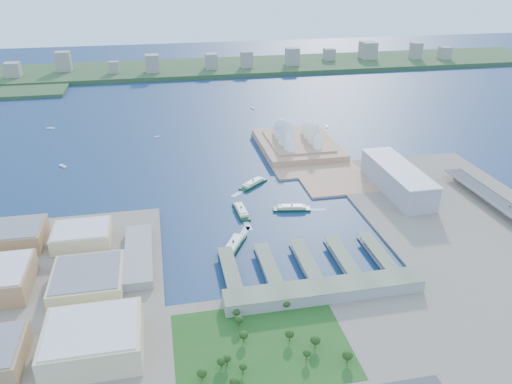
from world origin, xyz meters
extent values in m
plane|color=#11264F|center=(0.00, 0.00, 0.00)|extent=(3000.00, 3000.00, 0.00)
cube|color=gray|center=(-250.00, -105.00, 1.50)|extent=(220.00, 390.00, 3.00)
cube|color=gray|center=(0.00, -210.00, 1.50)|extent=(720.00, 180.00, 3.00)
cube|color=gray|center=(240.00, -50.00, 1.50)|extent=(240.00, 500.00, 3.00)
cube|color=tan|center=(107.50, 260.00, 1.50)|extent=(135.00, 220.00, 3.00)
cube|color=#2D4926|center=(0.00, 980.00, 6.00)|extent=(2200.00, 260.00, 12.00)
cube|color=#95959B|center=(195.00, 80.00, 20.50)|extent=(45.00, 155.00, 35.00)
cube|color=gray|center=(15.00, -135.00, 9.00)|extent=(200.00, 28.00, 12.00)
imported|color=slate|center=(304.00, -19.66, 15.45)|extent=(1.68, 4.14, 1.20)
camera|label=1|loc=(-130.95, -514.56, 307.59)|focal=35.00mm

